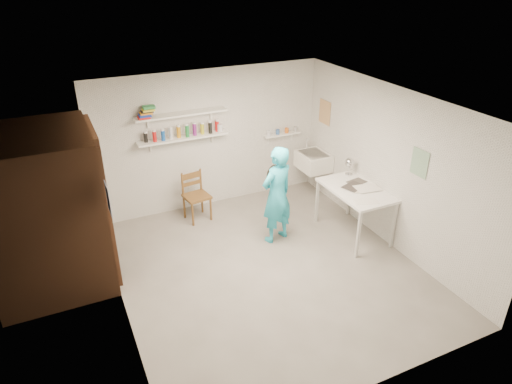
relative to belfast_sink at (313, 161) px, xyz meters
name	(u,v)px	position (x,y,z in m)	size (l,w,h in m)	color
floor	(268,270)	(-1.75, -1.70, -0.71)	(4.00, 4.50, 0.02)	slate
ceiling	(270,104)	(-1.75, -1.70, 1.71)	(4.00, 4.50, 0.02)	silver
wall_back	(210,140)	(-1.75, 0.56, 0.50)	(4.00, 0.02, 2.40)	silver
wall_front	(380,298)	(-1.75, -3.96, 0.50)	(4.00, 0.02, 2.40)	silver
wall_left	(111,228)	(-3.76, -1.70, 0.50)	(0.02, 4.50, 2.40)	silver
wall_right	(391,168)	(0.26, -1.70, 0.50)	(0.02, 4.50, 2.40)	silver
doorway_recess	(102,204)	(-3.74, -0.65, 0.30)	(0.02, 0.90, 2.00)	black
corridor_box	(45,212)	(-4.45, -0.65, 0.35)	(1.40, 1.50, 2.10)	brown
door_lintel	(91,129)	(-3.72, -0.65, 1.35)	(0.06, 1.05, 0.10)	brown
door_jamb_near	(110,221)	(-3.72, -1.15, 0.30)	(0.06, 0.10, 2.00)	brown
door_jamb_far	(98,189)	(-3.72, -0.15, 0.30)	(0.06, 0.10, 2.00)	brown
shelf_lower	(183,138)	(-2.25, 0.43, 0.65)	(1.50, 0.22, 0.03)	white
shelf_upper	(182,114)	(-2.25, 0.43, 1.05)	(1.50, 0.22, 0.03)	white
ledge_shelf	(282,134)	(-0.40, 0.47, 0.42)	(0.70, 0.14, 0.03)	white
poster_left	(108,199)	(-3.74, -1.65, 0.85)	(0.01, 0.28, 0.36)	#334C7F
poster_right_a	(325,112)	(0.24, 0.10, 0.85)	(0.01, 0.34, 0.42)	#995933
poster_right_b	(420,163)	(0.24, -2.25, 0.80)	(0.01, 0.30, 0.38)	#3F724C
belfast_sink	(313,161)	(0.00, 0.00, 0.00)	(0.48, 0.60, 0.30)	white
man	(277,195)	(-1.28, -1.03, 0.08)	(0.57, 0.37, 1.55)	#2AB6D3
wall_clock	(274,173)	(-1.22, -0.82, 0.33)	(0.28, 0.28, 0.04)	#CBB78A
wooden_chair	(197,196)	(-2.19, 0.08, -0.27)	(0.40, 0.38, 0.85)	brown
work_table	(354,212)	(-0.11, -1.42, -0.30)	(0.72, 1.21, 0.81)	white
desk_lamp	(350,162)	(0.09, -0.94, 0.33)	(0.15, 0.15, 0.15)	silver
spray_cans	(183,132)	(-2.25, 0.43, 0.75)	(1.32, 0.06, 0.17)	black
book_stack	(146,112)	(-2.80, 0.43, 1.15)	(0.28, 0.14, 0.17)	red
ledge_pots	(282,131)	(-0.40, 0.47, 0.48)	(0.48, 0.07, 0.09)	silver
papers	(356,188)	(-0.11, -1.42, 0.12)	(0.30, 0.22, 0.02)	silver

